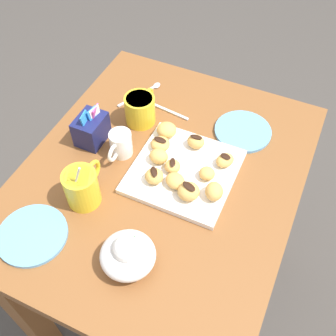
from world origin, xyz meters
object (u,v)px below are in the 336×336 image
beignet_7 (156,177)px  beignet_9 (159,156)px  cream_pitcher_white (121,143)px  beignet_0 (189,191)px  beignet_1 (225,160)px  beignet_6 (214,191)px  pastry_plate_square (184,171)px  beignet_3 (173,166)px  coffee_mug_yellow_right (140,108)px  beignet_2 (160,144)px  beignet_8 (167,130)px  beignet_10 (175,181)px  coffee_mug_yellow_left (82,186)px  ice_cream_bowl (128,254)px  sugar_caddy (91,129)px  saucer_sky_right (32,235)px  saucer_sky_left (243,131)px  dining_table (161,208)px  beignet_5 (207,173)px  beignet_4 (196,142)px

beignet_7 → beignet_9: bearing=19.3°
cream_pitcher_white → beignet_0: (-0.07, -0.22, -0.00)m
beignet_1 → beignet_6: bearing=-174.7°
pastry_plate_square → beignet_7: beignet_7 is taller
beignet_3 → pastry_plate_square: bearing=-62.9°
beignet_6 → cream_pitcher_white: bearing=81.8°
coffee_mug_yellow_right → beignet_9: 0.18m
beignet_0 → beignet_2: (0.11, 0.13, -0.00)m
beignet_9 → beignet_1: bearing=-68.9°
beignet_2 → beignet_8: bearing=5.7°
beignet_10 → coffee_mug_yellow_left: bearing=122.8°
beignet_0 → beignet_6: 0.06m
cream_pitcher_white → beignet_8: size_ratio=1.91×
ice_cream_bowl → beignet_0: 0.22m
ice_cream_bowl → beignet_7: (0.22, 0.04, -0.01)m
cream_pitcher_white → beignet_0: 0.23m
sugar_caddy → beignet_0: size_ratio=1.93×
coffee_mug_yellow_right → saucer_sky_right: 0.45m
pastry_plate_square → beignet_0: bearing=-149.3°
saucer_sky_right → sugar_caddy: bearing=5.5°
saucer_sky_left → cream_pitcher_white: bearing=127.4°
dining_table → coffee_mug_yellow_right: coffee_mug_yellow_right is taller
coffee_mug_yellow_left → coffee_mug_yellow_right: size_ratio=1.21×
sugar_caddy → saucer_sky_right: size_ratio=0.64×
beignet_5 → beignet_7: 0.13m
beignet_4 → beignet_1: bearing=-106.3°
beignet_0 → beignet_10: beignet_0 is taller
saucer_sky_right → beignet_6: beignet_6 is taller
ice_cream_bowl → beignet_6: (0.24, -0.11, -0.00)m
coffee_mug_yellow_left → coffee_mug_yellow_right: 0.31m
coffee_mug_yellow_left → beignet_8: 0.29m
sugar_caddy → beignet_10: (-0.06, -0.28, -0.01)m
beignet_0 → beignet_4: size_ratio=1.15×
dining_table → beignet_8: size_ratio=15.67×
beignet_1 → beignet_5: 0.07m
beignet_2 → beignet_7: 0.11m
beignet_3 → beignet_9: 0.05m
dining_table → beignet_6: bearing=-97.3°
dining_table → beignet_10: size_ratio=16.37×
beignet_3 → beignet_6: size_ratio=0.82×
beignet_1 → beignet_9: (-0.06, 0.16, 0.00)m
beignet_2 → beignet_9: size_ratio=1.03×
dining_table → beignet_4: size_ratio=18.02×
coffee_mug_yellow_left → saucer_sky_left: (0.38, -0.29, -0.05)m
pastry_plate_square → coffee_mug_yellow_left: size_ratio=1.73×
beignet_1 → beignet_7: (-0.13, 0.14, 0.00)m
beignet_1 → beignet_8: bearing=79.9°
cream_pitcher_white → beignet_8: (0.10, -0.09, -0.01)m
coffee_mug_yellow_right → saucer_sky_right: (-0.45, 0.06, -0.04)m
beignet_9 → beignet_2: bearing=20.2°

